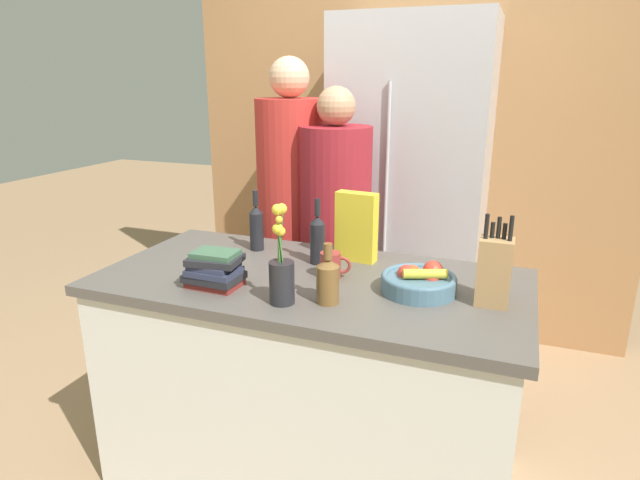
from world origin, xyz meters
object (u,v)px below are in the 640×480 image
object	(u,v)px
book_stack	(215,270)
person_in_blue	(335,231)
bottle_vinegar	(317,238)
bottle_oil	(328,280)
flower_vase	(281,271)
knife_block	(494,271)
bottle_wine	(256,227)
person_at_sink	(291,207)
fruit_bowl	(419,280)
refrigerator	(409,193)
cereal_box	(356,227)
coffee_mug	(331,265)

from	to	relation	value
book_stack	person_in_blue	size ratio (longest dim) A/B	0.13
book_stack	bottle_vinegar	bearing A→B (deg)	55.14
book_stack	bottle_oil	bearing A→B (deg)	1.25
flower_vase	bottle_vinegar	bearing A→B (deg)	94.04
knife_block	flower_vase	distance (m)	0.71
knife_block	bottle_wine	size ratio (longest dim) A/B	1.17
knife_block	person_at_sink	world-z (taller)	person_at_sink
bottle_vinegar	person_at_sink	distance (m)	0.69
fruit_bowl	book_stack	xyz separation A→B (m)	(-0.71, -0.22, 0.02)
bottle_wine	refrigerator	bearing A→B (deg)	66.21
bottle_vinegar	bottle_wine	distance (m)	0.32
book_stack	person_in_blue	distance (m)	0.89
flower_vase	bottle_oil	xyz separation A→B (m)	(0.15, 0.06, -0.03)
refrigerator	person_at_sink	bearing A→B (deg)	-133.66
refrigerator	cereal_box	world-z (taller)	refrigerator
book_stack	coffee_mug	bearing A→B (deg)	32.86
refrigerator	coffee_mug	xyz separation A→B (m)	(-0.04, -1.25, -0.03)
bottle_oil	person_at_sink	size ratio (longest dim) A/B	0.12
bottle_vinegar	person_in_blue	world-z (taller)	person_in_blue
refrigerator	flower_vase	xyz separation A→B (m)	(-0.12, -1.54, 0.03)
fruit_bowl	person_at_sink	xyz separation A→B (m)	(-0.82, 0.73, 0.04)
bottle_oil	bottle_vinegar	world-z (taller)	bottle_vinegar
cereal_box	bottle_vinegar	size ratio (longest dim) A/B	1.06
flower_vase	bottle_wine	distance (m)	0.60
knife_block	person_in_blue	world-z (taller)	person_in_blue
cereal_box	book_stack	xyz separation A→B (m)	(-0.39, -0.46, -0.08)
cereal_box	coffee_mug	distance (m)	0.25
book_stack	bottle_oil	distance (m)	0.44
fruit_bowl	person_at_sink	distance (m)	1.10
fruit_bowl	coffee_mug	xyz separation A→B (m)	(-0.34, 0.02, 0.01)
cereal_box	bottle_oil	bearing A→B (deg)	-84.74
flower_vase	person_in_blue	world-z (taller)	person_in_blue
refrigerator	coffee_mug	world-z (taller)	refrigerator
coffee_mug	bottle_vinegar	distance (m)	0.18
bottle_oil	bottle_vinegar	bearing A→B (deg)	116.11
bottle_wine	person_in_blue	bearing A→B (deg)	63.37
refrigerator	cereal_box	bearing A→B (deg)	-90.54
fruit_bowl	bottle_oil	world-z (taller)	bottle_oil
coffee_mug	bottle_vinegar	bearing A→B (deg)	129.11
fruit_bowl	cereal_box	distance (m)	0.41
book_stack	bottle_vinegar	size ratio (longest dim) A/B	0.76
fruit_bowl	book_stack	bearing A→B (deg)	-162.75
bottle_vinegar	person_at_sink	size ratio (longest dim) A/B	0.16
flower_vase	bottle_vinegar	xyz separation A→B (m)	(-0.03, 0.42, -0.01)
refrigerator	person_in_blue	world-z (taller)	refrigerator
coffee_mug	bottle_wine	distance (m)	0.48
flower_vase	refrigerator	bearing A→B (deg)	85.72
flower_vase	bottle_oil	distance (m)	0.16
bottle_vinegar	person_at_sink	xyz separation A→B (m)	(-0.37, 0.58, -0.03)
person_in_blue	cereal_box	bearing A→B (deg)	-34.14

